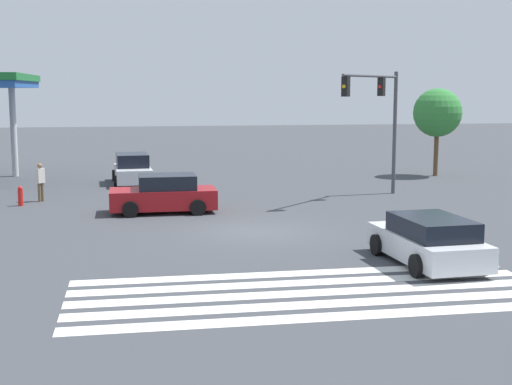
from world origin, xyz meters
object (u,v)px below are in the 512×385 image
(traffic_signal_mast, at_px, (380,107))
(car_3, at_px, (164,195))
(tree_corner_a, at_px, (437,113))
(car_2, at_px, (429,241))
(car_5, at_px, (133,169))
(fire_hydrant, at_px, (20,196))
(pedestrian, at_px, (40,180))

(traffic_signal_mast, bearing_deg, car_3, -31.78)
(traffic_signal_mast, relative_size, car_3, 1.36)
(tree_corner_a, bearing_deg, car_3, -148.57)
(car_2, bearing_deg, tree_corner_a, -27.96)
(traffic_signal_mast, relative_size, car_2, 1.31)
(car_5, xyz_separation_m, tree_corner_a, (17.47, 0.44, 2.90))
(traffic_signal_mast, bearing_deg, fire_hydrant, -46.38)
(traffic_signal_mast, distance_m, car_5, 13.77)
(traffic_signal_mast, xyz_separation_m, tree_corner_a, (6.19, 7.56, -0.53))
(car_2, bearing_deg, car_3, 31.32)
(car_3, bearing_deg, car_5, -82.99)
(car_2, relative_size, pedestrian, 2.58)
(car_2, height_order, pedestrian, pedestrian)
(traffic_signal_mast, height_order, car_5, traffic_signal_mast)
(tree_corner_a, height_order, fire_hydrant, tree_corner_a)
(traffic_signal_mast, xyz_separation_m, fire_hydrant, (-16.10, 0.39, -3.76))
(car_2, relative_size, car_3, 1.04)
(car_2, bearing_deg, traffic_signal_mast, -16.78)
(pedestrian, bearing_deg, car_2, -2.89)
(car_2, bearing_deg, fire_hydrant, 41.98)
(traffic_signal_mast, height_order, car_3, traffic_signal_mast)
(pedestrian, bearing_deg, car_3, 9.86)
(pedestrian, bearing_deg, fire_hydrant, -77.97)
(traffic_signal_mast, xyz_separation_m, pedestrian, (-15.38, 1.48, -3.21))
(traffic_signal_mast, distance_m, pedestrian, 15.78)
(traffic_signal_mast, height_order, pedestrian, traffic_signal_mast)
(car_2, xyz_separation_m, car_3, (-7.07, 10.19, 0.05))
(tree_corner_a, bearing_deg, fire_hydrant, -162.16)
(pedestrian, bearing_deg, tree_corner_a, 61.36)
(car_5, bearing_deg, fire_hydrant, -38.77)
(traffic_signal_mast, xyz_separation_m, car_3, (-10.04, -2.36, -3.45))
(car_5, height_order, fire_hydrant, car_5)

